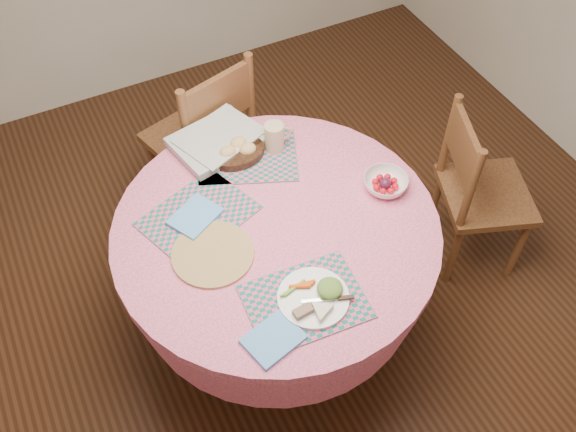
% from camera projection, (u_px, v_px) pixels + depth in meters
% --- Properties ---
extents(ground, '(4.00, 4.00, 0.00)m').
position_uv_depth(ground, '(278.00, 327.00, 2.98)').
color(ground, '#331C0F').
rests_on(ground, ground).
extents(dining_table, '(1.24, 1.24, 0.75)m').
position_uv_depth(dining_table, '(277.00, 256.00, 2.55)').
color(dining_table, pink).
rests_on(dining_table, ground).
extents(chair_right, '(0.50, 0.51, 0.88)m').
position_uv_depth(chair_right, '(477.00, 189.00, 2.91)').
color(chair_right, brown).
rests_on(chair_right, ground).
extents(chair_back, '(0.54, 0.53, 0.96)m').
position_uv_depth(chair_back, '(205.00, 137.00, 3.07)').
color(chair_back, brown).
rests_on(chair_back, ground).
extents(placemat_front, '(0.42, 0.33, 0.01)m').
position_uv_depth(placemat_front, '(305.00, 301.00, 2.18)').
color(placemat_front, '#126A66').
rests_on(placemat_front, dining_table).
extents(placemat_left, '(0.48, 0.42, 0.01)m').
position_uv_depth(placemat_left, '(198.00, 216.00, 2.43)').
color(placemat_left, '#126A66').
rests_on(placemat_left, dining_table).
extents(placemat_back, '(0.49, 0.43, 0.01)m').
position_uv_depth(placemat_back, '(248.00, 157.00, 2.63)').
color(placemat_back, '#126A66').
rests_on(placemat_back, dining_table).
extents(wicker_trivet, '(0.30, 0.30, 0.01)m').
position_uv_depth(wicker_trivet, '(213.00, 254.00, 2.31)').
color(wicker_trivet, olive).
rests_on(wicker_trivet, dining_table).
extents(napkin_near, '(0.21, 0.18, 0.01)m').
position_uv_depth(napkin_near, '(273.00, 339.00, 2.09)').
color(napkin_near, '#59A0E5').
rests_on(napkin_near, dining_table).
extents(napkin_far, '(0.22, 0.21, 0.01)m').
position_uv_depth(napkin_far, '(195.00, 217.00, 2.41)').
color(napkin_far, '#59A0E5').
rests_on(napkin_far, placemat_left).
extents(dinner_plate, '(0.25, 0.25, 0.05)m').
position_uv_depth(dinner_plate, '(316.00, 297.00, 2.17)').
color(dinner_plate, white).
rests_on(dinner_plate, placemat_front).
extents(bread_bowl, '(0.23, 0.23, 0.08)m').
position_uv_depth(bread_bowl, '(237.00, 151.00, 2.61)').
color(bread_bowl, black).
rests_on(bread_bowl, placemat_back).
extents(latte_mug, '(0.12, 0.08, 0.12)m').
position_uv_depth(latte_mug, '(275.00, 137.00, 2.61)').
color(latte_mug, '#CCB88C').
rests_on(latte_mug, placemat_back).
extents(fruit_bowl, '(0.23, 0.23, 0.05)m').
position_uv_depth(fruit_bowl, '(385.00, 184.00, 2.50)').
color(fruit_bowl, white).
rests_on(fruit_bowl, dining_table).
extents(newspaper_stack, '(0.41, 0.35, 0.04)m').
position_uv_depth(newspaper_stack, '(216.00, 141.00, 2.65)').
color(newspaper_stack, silver).
rests_on(newspaper_stack, dining_table).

